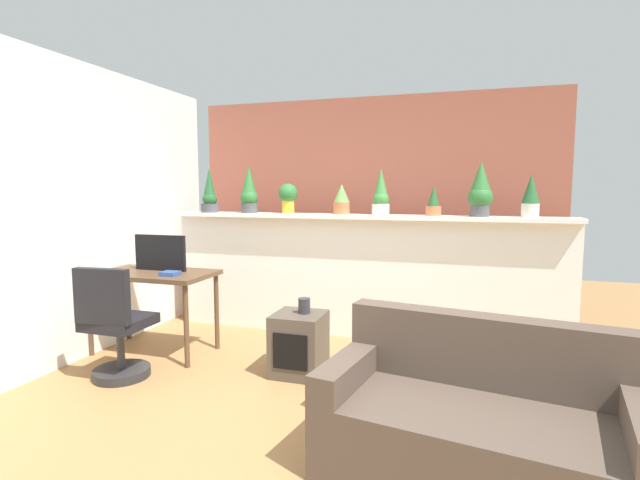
# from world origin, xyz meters

# --- Properties ---
(ground_plane) EXTENTS (12.00, 12.00, 0.00)m
(ground_plane) POSITION_xyz_m (0.00, 0.00, 0.00)
(ground_plane) COLOR #9E7042
(divider_wall) EXTENTS (4.01, 0.16, 1.21)m
(divider_wall) POSITION_xyz_m (0.00, 2.00, 0.60)
(divider_wall) COLOR white
(divider_wall) RESTS_ON ground
(plant_shelf) EXTENTS (4.01, 0.30, 0.04)m
(plant_shelf) POSITION_xyz_m (0.00, 1.96, 1.23)
(plant_shelf) COLOR white
(plant_shelf) RESTS_ON divider_wall
(brick_wall_behind) EXTENTS (4.01, 0.10, 2.50)m
(brick_wall_behind) POSITION_xyz_m (0.00, 2.60, 1.25)
(brick_wall_behind) COLOR #9E5442
(brick_wall_behind) RESTS_ON ground
(side_wall_left) EXTENTS (0.12, 4.40, 2.60)m
(side_wall_left) POSITION_xyz_m (-2.25, 0.40, 1.30)
(side_wall_left) COLOR white
(side_wall_left) RESTS_ON ground
(potted_plant_0) EXTENTS (0.19, 0.19, 0.48)m
(potted_plant_0) POSITION_xyz_m (-1.64, 1.92, 1.44)
(potted_plant_0) COLOR #4C4C51
(potted_plant_0) RESTS_ON plant_shelf
(potted_plant_1) EXTENTS (0.19, 0.19, 0.49)m
(potted_plant_1) POSITION_xyz_m (-1.17, 1.93, 1.47)
(potted_plant_1) COLOR #4C4C51
(potted_plant_1) RESTS_ON plant_shelf
(potted_plant_2) EXTENTS (0.20, 0.20, 0.31)m
(potted_plant_2) POSITION_xyz_m (-0.74, 1.95, 1.43)
(potted_plant_2) COLOR gold
(potted_plant_2) RESTS_ON plant_shelf
(potted_plant_3) EXTENTS (0.16, 0.16, 0.30)m
(potted_plant_3) POSITION_xyz_m (-0.17, 1.96, 1.40)
(potted_plant_3) COLOR #C66B42
(potted_plant_3) RESTS_ON plant_shelf
(potted_plant_4) EXTENTS (0.17, 0.17, 0.45)m
(potted_plant_4) POSITION_xyz_m (0.22, 2.00, 1.44)
(potted_plant_4) COLOR silver
(potted_plant_4) RESTS_ON plant_shelf
(potted_plant_5) EXTENTS (0.14, 0.14, 0.29)m
(potted_plant_5) POSITION_xyz_m (0.73, 1.97, 1.37)
(potted_plant_5) COLOR #C66B42
(potted_plant_5) RESTS_ON plant_shelf
(potted_plant_6) EXTENTS (0.22, 0.22, 0.50)m
(potted_plant_6) POSITION_xyz_m (1.14, 1.94, 1.48)
(potted_plant_6) COLOR #4C4C51
(potted_plant_6) RESTS_ON plant_shelf
(potted_plant_7) EXTENTS (0.15, 0.15, 0.38)m
(potted_plant_7) POSITION_xyz_m (1.57, 1.95, 1.44)
(potted_plant_7) COLOR silver
(potted_plant_7) RESTS_ON plant_shelf
(desk) EXTENTS (1.10, 0.60, 0.75)m
(desk) POSITION_xyz_m (-1.68, 0.97, 0.67)
(desk) COLOR brown
(desk) RESTS_ON ground
(tv_monitor) EXTENTS (0.52, 0.04, 0.33)m
(tv_monitor) POSITION_xyz_m (-1.65, 1.05, 0.91)
(tv_monitor) COLOR black
(tv_monitor) RESTS_ON desk
(office_chair) EXTENTS (0.46, 0.46, 0.91)m
(office_chair) POSITION_xyz_m (-1.56, 0.33, 0.39)
(office_chair) COLOR #262628
(office_chair) RESTS_ON ground
(side_cube_shelf) EXTENTS (0.40, 0.41, 0.50)m
(side_cube_shelf) POSITION_xyz_m (-0.24, 0.87, 0.25)
(side_cube_shelf) COLOR #4C4238
(side_cube_shelf) RESTS_ON ground
(vase_on_shelf) EXTENTS (0.10, 0.10, 0.12)m
(vase_on_shelf) POSITION_xyz_m (-0.20, 0.90, 0.56)
(vase_on_shelf) COLOR #2D2D33
(vase_on_shelf) RESTS_ON side_cube_shelf
(book_on_desk) EXTENTS (0.15, 0.13, 0.04)m
(book_on_desk) POSITION_xyz_m (-1.41, 0.85, 0.77)
(book_on_desk) COLOR #2D4C8C
(book_on_desk) RESTS_ON desk
(couch) EXTENTS (1.66, 1.01, 0.80)m
(couch) POSITION_xyz_m (1.12, -0.16, 0.28)
(couch) COLOR brown
(couch) RESTS_ON ground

